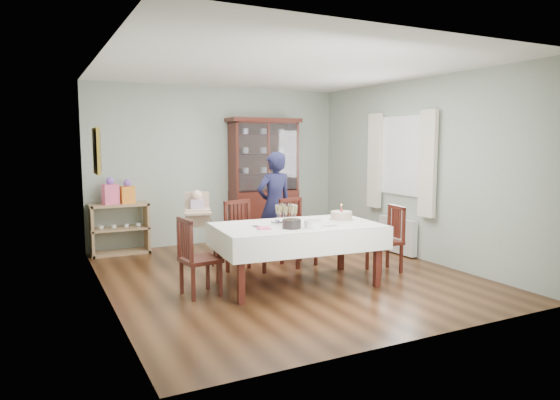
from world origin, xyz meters
TOP-DOWN VIEW (x-y plane):
  - floor at (0.00, 0.00)m, footprint 5.00×5.00m
  - room_shell at (0.00, 0.53)m, footprint 5.00×5.00m
  - dining_table at (-0.08, -0.50)m, footprint 2.08×1.29m
  - china_cabinet at (0.75, 2.26)m, footprint 1.30×0.48m
  - sideboard at (-1.75, 2.28)m, footprint 0.90×0.38m
  - picture_frame at (-2.22, 0.80)m, footprint 0.04×0.48m
  - window at (2.22, 0.30)m, footprint 0.04×1.02m
  - curtain_left at (2.16, -0.32)m, footprint 0.07×0.30m
  - curtain_right at (2.16, 0.92)m, footprint 0.07×0.30m
  - radiator at (2.16, 0.30)m, footprint 0.10×0.80m
  - chair_far_left at (-0.43, 0.33)m, footprint 0.52×0.52m
  - chair_far_right at (0.43, 0.40)m, footprint 0.50×0.50m
  - chair_end_left at (-1.29, -0.37)m, footprint 0.45×0.45m
  - chair_end_right at (1.32, -0.46)m, footprint 0.44×0.44m
  - woman at (0.31, 0.94)m, footprint 0.62×0.44m
  - high_chair at (-0.85, 1.08)m, footprint 0.59×0.59m
  - champagne_tray at (-0.16, -0.37)m, footprint 0.38×0.38m
  - birthday_cake at (0.57, -0.50)m, footprint 0.31×0.31m
  - plate_stack_dark at (-0.27, -0.71)m, footprint 0.26×0.26m
  - plate_stack_white at (-0.03, -0.80)m, footprint 0.24×0.24m
  - napkin_stack at (-0.58, -0.61)m, footprint 0.16×0.16m
  - cutlery at (-0.63, -0.45)m, footprint 0.13×0.16m
  - cake_knife at (0.14, -0.79)m, footprint 0.29×0.09m
  - gift_bag_pink at (-1.87, 2.26)m, footprint 0.26×0.20m
  - gift_bag_orange at (-1.61, 2.26)m, footprint 0.22×0.16m

SIDE VIEW (x-z plane):
  - floor at x=0.00m, z-range 0.00..0.00m
  - chair_end_right at x=1.32m, z-range -0.18..0.71m
  - chair_end_left at x=-1.29m, z-range -0.18..0.72m
  - chair_far_right at x=0.43m, z-range -0.19..0.76m
  - chair_far_left at x=-0.43m, z-range -0.20..0.77m
  - radiator at x=2.16m, z-range 0.02..0.57m
  - dining_table at x=-0.08m, z-range 0.00..0.76m
  - sideboard at x=-1.75m, z-range 0.00..0.80m
  - high_chair at x=-0.85m, z-range -0.12..0.96m
  - cutlery at x=-0.63m, z-range 0.76..0.77m
  - cake_knife at x=0.14m, z-range 0.76..0.77m
  - napkin_stack at x=-0.58m, z-range 0.76..0.78m
  - plate_stack_white at x=-0.03m, z-range 0.76..0.85m
  - woman at x=0.31m, z-range 0.00..1.62m
  - plate_stack_dark at x=-0.27m, z-range 0.76..0.87m
  - birthday_cake at x=0.57m, z-range 0.71..0.92m
  - champagne_tray at x=-0.16m, z-range 0.72..0.95m
  - gift_bag_orange at x=-1.61m, z-range 0.78..1.16m
  - gift_bag_pink at x=-1.87m, z-range 0.78..1.20m
  - china_cabinet at x=0.75m, z-range 0.04..2.21m
  - curtain_left at x=2.16m, z-range 0.67..2.23m
  - curtain_right at x=2.16m, z-range 0.67..2.23m
  - window at x=2.22m, z-range 0.94..2.16m
  - picture_frame at x=-2.22m, z-range 1.36..1.94m
  - room_shell at x=0.00m, z-range -0.80..4.20m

